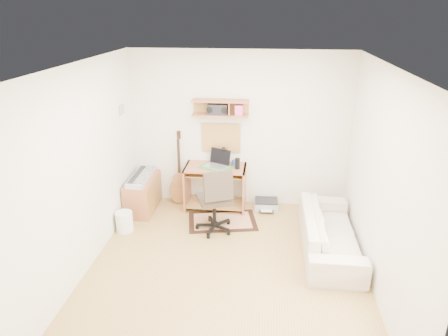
# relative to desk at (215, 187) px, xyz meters

# --- Properties ---
(floor) EXTENTS (3.60, 4.00, 0.01)m
(floor) POSITION_rel_desk_xyz_m (0.37, -1.73, -0.38)
(floor) COLOR #B18949
(floor) RESTS_ON ground
(ceiling) EXTENTS (3.60, 4.00, 0.01)m
(ceiling) POSITION_rel_desk_xyz_m (0.37, -1.73, 2.23)
(ceiling) COLOR white
(ceiling) RESTS_ON ground
(back_wall) EXTENTS (3.60, 0.01, 2.60)m
(back_wall) POSITION_rel_desk_xyz_m (0.37, 0.28, 0.93)
(back_wall) COLOR silver
(back_wall) RESTS_ON ground
(left_wall) EXTENTS (0.01, 4.00, 2.60)m
(left_wall) POSITION_rel_desk_xyz_m (-1.44, -1.73, 0.93)
(left_wall) COLOR silver
(left_wall) RESTS_ON ground
(right_wall) EXTENTS (0.01, 4.00, 2.60)m
(right_wall) POSITION_rel_desk_xyz_m (2.17, -1.73, 0.93)
(right_wall) COLOR silver
(right_wall) RESTS_ON ground
(wall_shelf) EXTENTS (0.90, 0.25, 0.26)m
(wall_shelf) POSITION_rel_desk_xyz_m (0.07, 0.15, 1.32)
(wall_shelf) COLOR #AC613C
(wall_shelf) RESTS_ON back_wall
(cork_board) EXTENTS (0.64, 0.03, 0.49)m
(cork_board) POSITION_rel_desk_xyz_m (0.07, 0.25, 0.79)
(cork_board) COLOR tan
(cork_board) RESTS_ON back_wall
(wall_photo) EXTENTS (0.02, 0.20, 0.15)m
(wall_photo) POSITION_rel_desk_xyz_m (-1.42, -0.23, 1.34)
(wall_photo) COLOR #4C8CBF
(wall_photo) RESTS_ON left_wall
(desk) EXTENTS (1.00, 0.55, 0.75)m
(desk) POSITION_rel_desk_xyz_m (0.00, 0.00, 0.00)
(desk) COLOR #AC613C
(desk) RESTS_ON floor
(laptop) EXTENTS (0.49, 0.49, 0.28)m
(laptop) POSITION_rel_desk_xyz_m (0.02, -0.02, 0.52)
(laptop) COLOR silver
(laptop) RESTS_ON desk
(speaker) EXTENTS (0.08, 0.08, 0.18)m
(speaker) POSITION_rel_desk_xyz_m (0.37, -0.05, 0.46)
(speaker) COLOR black
(speaker) RESTS_ON desk
(desk_lamp) EXTENTS (0.10, 0.10, 0.31)m
(desk_lamp) POSITION_rel_desk_xyz_m (0.18, 0.14, 0.53)
(desk_lamp) COLOR black
(desk_lamp) RESTS_ON desk
(pencil_cup) EXTENTS (0.06, 0.06, 0.09)m
(pencil_cup) POSITION_rel_desk_xyz_m (0.30, 0.10, 0.42)
(pencil_cup) COLOR #303C91
(pencil_cup) RESTS_ON desk
(boombox) EXTENTS (0.32, 0.15, 0.16)m
(boombox) POSITION_rel_desk_xyz_m (0.02, 0.15, 1.30)
(boombox) COLOR black
(boombox) RESTS_ON wall_shelf
(rug) EXTENTS (1.18, 0.90, 0.01)m
(rug) POSITION_rel_desk_xyz_m (0.17, -0.47, -0.37)
(rug) COLOR beige
(rug) RESTS_ON floor
(task_chair) EXTENTS (0.71, 0.71, 1.05)m
(task_chair) POSITION_rel_desk_xyz_m (0.08, -0.74, 0.15)
(task_chair) COLOR #32281E
(task_chair) RESTS_ON floor
(cabinet) EXTENTS (0.40, 0.90, 0.55)m
(cabinet) POSITION_rel_desk_xyz_m (-1.21, -0.18, -0.10)
(cabinet) COLOR #AC613C
(cabinet) RESTS_ON floor
(music_keyboard) EXTENTS (0.27, 0.87, 0.08)m
(music_keyboard) POSITION_rel_desk_xyz_m (-1.21, -0.18, 0.21)
(music_keyboard) COLOR #B2B5BA
(music_keyboard) RESTS_ON cabinet
(guitar) EXTENTS (0.38, 0.29, 1.28)m
(guitar) POSITION_rel_desk_xyz_m (-0.65, 0.13, 0.26)
(guitar) COLOR #A16331
(guitar) RESTS_ON floor
(waste_basket) EXTENTS (0.27, 0.27, 0.31)m
(waste_basket) POSITION_rel_desk_xyz_m (-1.28, -0.92, -0.22)
(waste_basket) COLOR white
(waste_basket) RESTS_ON floor
(printer) EXTENTS (0.41, 0.32, 0.15)m
(printer) POSITION_rel_desk_xyz_m (0.86, 0.06, -0.29)
(printer) COLOR #A5A8AA
(printer) RESTS_ON floor
(sofa) EXTENTS (0.55, 1.88, 0.74)m
(sofa) POSITION_rel_desk_xyz_m (1.75, -1.10, -0.01)
(sofa) COLOR beige
(sofa) RESTS_ON floor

